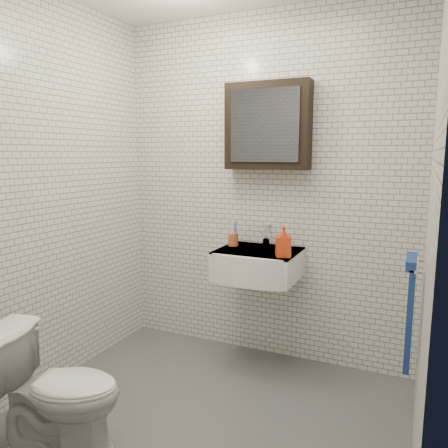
{
  "coord_description": "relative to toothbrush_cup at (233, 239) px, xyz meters",
  "views": [
    {
      "loc": [
        1.06,
        -2.02,
        1.51
      ],
      "look_at": [
        -0.07,
        0.45,
        1.07
      ],
      "focal_mm": 35.0,
      "sensor_mm": 36.0,
      "label": 1
    }
  ],
  "objects": [
    {
      "name": "ground",
      "position": [
        0.16,
        -0.83,
        -0.9
      ],
      "size": [
        2.2,
        2.0,
        0.01
      ],
      "primitive_type": "cube",
      "color": "#494C51",
      "rests_on": "ground"
    },
    {
      "name": "toilet",
      "position": [
        -0.39,
        -1.34,
        -0.57
      ],
      "size": [
        0.72,
        0.54,
        0.66
      ],
      "primitive_type": "imported",
      "rotation": [
        0.0,
        0.0,
        1.86
      ],
      "color": "white",
      "rests_on": "ground"
    },
    {
      "name": "towel_rail",
      "position": [
        1.21,
        -0.48,
        -0.18
      ],
      "size": [
        0.09,
        0.3,
        0.58
      ],
      "color": "silver",
      "rests_on": "room_shell"
    },
    {
      "name": "toothbrush_cup",
      "position": [
        0.0,
        0.0,
        0.0
      ],
      "size": [
        0.09,
        0.09,
        0.2
      ],
      "rotation": [
        0.0,
        0.0,
        0.31
      ],
      "color": "#AB552A",
      "rests_on": "washbasin"
    },
    {
      "name": "room_shell",
      "position": [
        0.16,
        -0.83,
        0.57
      ],
      "size": [
        2.22,
        2.02,
        2.51
      ],
      "color": "silver",
      "rests_on": "ground"
    },
    {
      "name": "faucet",
      "position": [
        0.21,
        0.1,
        0.02
      ],
      "size": [
        0.06,
        0.2,
        0.15
      ],
      "color": "silver",
      "rests_on": "washbasin"
    },
    {
      "name": "mirror_cabinet",
      "position": [
        0.21,
        0.1,
        0.8
      ],
      "size": [
        0.6,
        0.15,
        0.6
      ],
      "color": "black",
      "rests_on": "room_shell"
    },
    {
      "name": "soap_bottle",
      "position": [
        0.43,
        -0.18,
        0.05
      ],
      "size": [
        0.12,
        0.12,
        0.2
      ],
      "primitive_type": "imported",
      "rotation": [
        0.0,
        0.0,
        0.45
      ],
      "color": "#FF9D1A",
      "rests_on": "washbasin"
    },
    {
      "name": "washbasin",
      "position": [
        0.21,
        -0.09,
        -0.14
      ],
      "size": [
        0.55,
        0.5,
        0.2
      ],
      "color": "white",
      "rests_on": "room_shell"
    }
  ]
}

